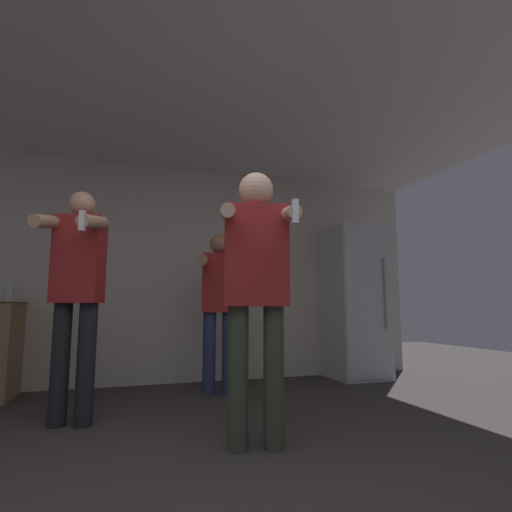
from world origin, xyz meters
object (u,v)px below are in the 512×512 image
Objects in this scene: refrigerator at (354,302)px; bottle_red_label at (10,291)px; person_woman_foreground at (256,280)px; person_man_side at (77,287)px; person_spectator_back at (219,298)px.

refrigerator is 6.56× the size of bottle_red_label.
refrigerator is at bearing -0.68° from bottle_red_label.
person_woman_foreground is 1.45m from person_man_side.
person_woman_foreground reaches higher than bottle_red_label.
refrigerator reaches higher than person_spectator_back.
person_woman_foreground is at bearing -134.34° from refrigerator.
person_spectator_back reaches higher than bottle_red_label.
person_spectator_back is at bearing 30.29° from person_man_side.
person_man_side reaches higher than person_woman_foreground.
person_woman_foreground is 0.99× the size of person_man_side.
bottle_red_label is at bearing 121.95° from person_man_side.
refrigerator is 2.80m from person_woman_foreground.
person_spectator_back is (2.01, -0.42, -0.06)m from bottle_red_label.
person_woman_foreground reaches higher than person_spectator_back.
person_woman_foreground is 1.64m from person_spectator_back.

